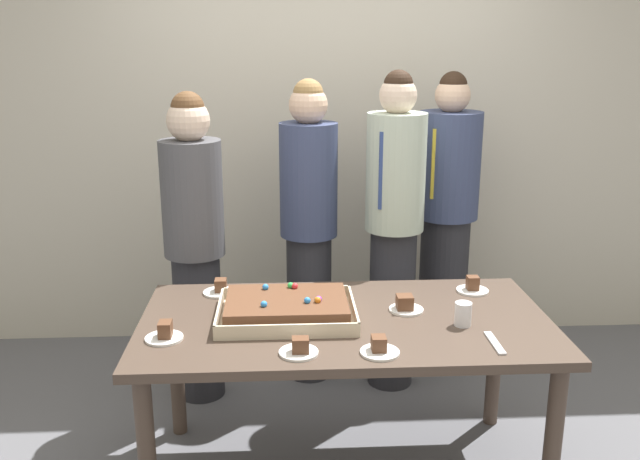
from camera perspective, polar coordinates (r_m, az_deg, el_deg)
interior_back_panel at (r=4.29m, az=0.26°, el=10.42°), size 8.00×0.12×3.00m
party_table at (r=2.95m, az=2.11°, el=-8.98°), size 1.74×0.91×0.75m
sheet_cake at (r=2.91m, az=-2.81°, el=-6.58°), size 0.58×0.43×0.11m
plated_slice_near_left at (r=3.00m, az=7.16°, el=-6.28°), size 0.15×0.15×0.07m
plated_slice_near_right at (r=2.60m, az=-1.73°, el=-9.93°), size 0.15×0.15×0.07m
plated_slice_far_left at (r=2.78m, az=-12.87°, el=-8.47°), size 0.15×0.15×0.07m
plated_slice_far_right at (r=3.22m, az=-8.38°, el=-4.92°), size 0.15×0.15×0.07m
plated_slice_center_front at (r=2.61m, az=4.99°, el=-9.83°), size 0.15×0.15×0.07m
plated_slice_center_back at (r=3.28m, az=12.65°, el=-4.69°), size 0.15×0.15×0.07m
drink_cup_nearest at (r=2.89m, az=11.88°, el=-6.90°), size 0.07×0.07×0.10m
cake_server_utensil at (r=2.77m, az=14.42°, el=-9.14°), size 0.03×0.20×0.01m
person_serving_front at (r=3.76m, az=-0.94°, el=0.25°), size 0.32×0.32×1.70m
person_green_shirt_behind at (r=4.03m, az=10.53°, el=1.00°), size 0.36×0.36×1.73m
person_striped_tie_right at (r=3.61m, az=-10.45°, el=-1.06°), size 0.32×0.32×1.65m
person_left_edge_reaching at (r=3.69m, az=6.21°, el=0.21°), size 0.31×0.31×1.75m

